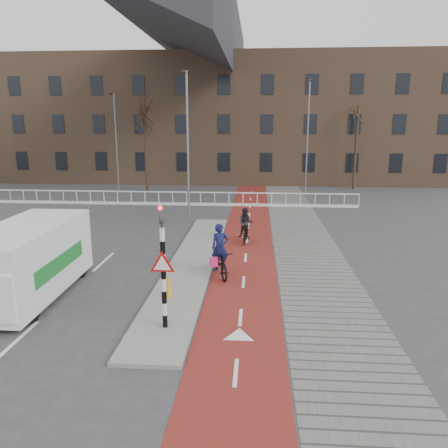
{
  "coord_description": "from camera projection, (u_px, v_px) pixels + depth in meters",
  "views": [
    {
      "loc": [
        1.91,
        -13.23,
        5.78
      ],
      "look_at": [
        0.55,
        5.0,
        1.5
      ],
      "focal_mm": 35.0,
      "sensor_mm": 36.0,
      "label": 1
    }
  ],
  "objects": [
    {
      "name": "tree_right",
      "position": [
        356.0,
        148.0,
        37.82
      ],
      "size": [
        0.24,
        0.24,
        7.12
      ],
      "primitive_type": "cylinder",
      "color": "black",
      "rests_on": "ground"
    },
    {
      "name": "streetlight_left",
      "position": [
        116.0,
        143.0,
        37.1
      ],
      "size": [
        0.12,
        0.12,
        8.14
      ],
      "primitive_type": "cylinder",
      "color": "slate",
      "rests_on": "ground"
    },
    {
      "name": "curb_island",
      "position": [
        192.0,
        262.0,
        18.22
      ],
      "size": [
        1.8,
        16.0,
        0.12
      ],
      "primitive_type": "cube",
      "color": "gray",
      "rests_on": "ground"
    },
    {
      "name": "bollard",
      "position": [
        169.0,
        288.0,
        14.34
      ],
      "size": [
        0.12,
        0.12,
        0.7
      ],
      "primitive_type": "cylinder",
      "color": "#FBB50D",
      "rests_on": "curb_island"
    },
    {
      "name": "van",
      "position": [
        27.0,
        260.0,
        14.59
      ],
      "size": [
        2.39,
        5.75,
        2.46
      ],
      "rotation": [
        0.0,
        0.0,
        0.02
      ],
      "color": "white",
      "rests_on": "ground"
    },
    {
      "name": "cyclist_near",
      "position": [
        220.0,
        259.0,
        16.63
      ],
      "size": [
        1.32,
        2.09,
        2.05
      ],
      "rotation": [
        0.0,
        0.0,
        0.35
      ],
      "color": "black",
      "rests_on": "bike_lane"
    },
    {
      "name": "sidewalk",
      "position": [
        299.0,
        231.0,
        23.7
      ],
      "size": [
        3.0,
        60.0,
        0.01
      ],
      "primitive_type": "cube",
      "color": "slate",
      "rests_on": "ground"
    },
    {
      "name": "bike_lane",
      "position": [
        248.0,
        230.0,
        23.9
      ],
      "size": [
        2.5,
        60.0,
        0.01
      ],
      "primitive_type": "cube",
      "color": "maroon",
      "rests_on": "ground"
    },
    {
      "name": "streetlight_near",
      "position": [
        188.0,
        149.0,
        24.89
      ],
      "size": [
        0.12,
        0.12,
        8.54
      ],
      "primitive_type": "cylinder",
      "color": "slate",
      "rests_on": "ground"
    },
    {
      "name": "cyclist_far",
      "position": [
        246.0,
        228.0,
        21.28
      ],
      "size": [
        0.76,
        1.6,
        1.72
      ],
      "rotation": [
        0.0,
        0.0,
        -0.08
      ],
      "color": "black",
      "rests_on": "bike_lane"
    },
    {
      "name": "ground",
      "position": [
        196.0,
        303.0,
        14.3
      ],
      "size": [
        120.0,
        120.0,
        0.0
      ],
      "primitive_type": "plane",
      "color": "#38383A",
      "rests_on": "ground"
    },
    {
      "name": "tree_mid",
      "position": [
        146.0,
        148.0,
        36.66
      ],
      "size": [
        0.25,
        0.25,
        7.34
      ],
      "primitive_type": "cylinder",
      "color": "black",
      "rests_on": "ground"
    },
    {
      "name": "streetlight_right",
      "position": [
        307.0,
        140.0,
        33.92
      ],
      "size": [
        0.12,
        0.12,
        8.91
      ],
      "primitive_type": "cylinder",
      "color": "slate",
      "rests_on": "ground"
    },
    {
      "name": "townhouse_row",
      "position": [
        209.0,
        101.0,
        43.81
      ],
      "size": [
        46.0,
        10.0,
        15.9
      ],
      "color": "#7F6047",
      "rests_on": "ground"
    },
    {
      "name": "railing",
      "position": [
        159.0,
        201.0,
        31.1
      ],
      "size": [
        28.0,
        0.1,
        0.99
      ],
      "color": "silver",
      "rests_on": "ground"
    },
    {
      "name": "traffic_signal",
      "position": [
        163.0,
        264.0,
        11.93
      ],
      "size": [
        0.8,
        0.8,
        3.68
      ],
      "color": "black",
      "rests_on": "curb_island"
    }
  ]
}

